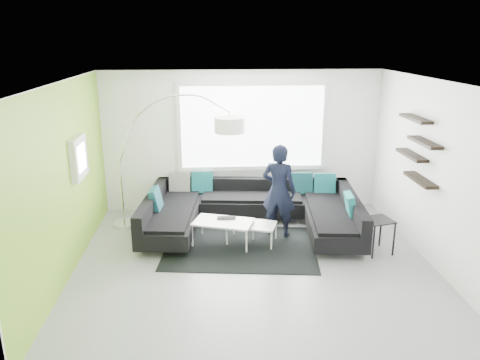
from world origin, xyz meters
name	(u,v)px	position (x,y,z in m)	size (l,w,h in m)	color
ground	(253,263)	(0.00, 0.00, 0.00)	(5.50, 5.50, 0.00)	gray
room_shell	(256,147)	(0.04, 0.21, 1.81)	(5.54, 5.04, 2.82)	white
sectional_sofa	(251,213)	(0.08, 1.24, 0.36)	(3.98, 2.69, 0.81)	black
rug	(240,247)	(-0.17, 0.56, 0.01)	(2.50, 1.81, 0.01)	black
coffee_table	(238,232)	(-0.20, 0.75, 0.21)	(1.26, 0.74, 0.41)	white
arc_lamp	(119,162)	(-2.28, 1.69, 1.23)	(2.31, 0.91, 2.46)	white
side_table	(377,236)	(2.05, 0.25, 0.29)	(0.42, 0.42, 0.58)	black
person	(279,191)	(0.54, 1.06, 0.83)	(0.71, 0.61, 1.66)	black
laptop	(226,219)	(-0.39, 0.82, 0.43)	(0.33, 0.22, 0.03)	black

